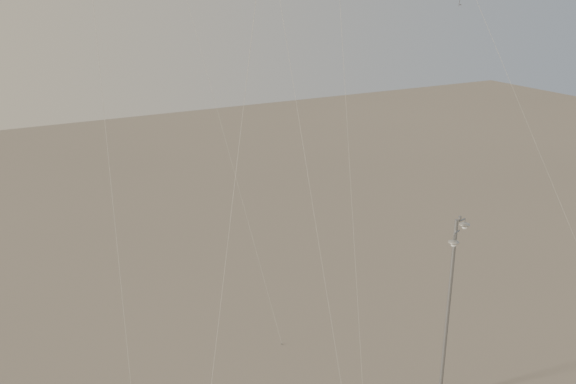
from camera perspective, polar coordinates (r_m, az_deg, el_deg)
street_lamp at (r=39.19m, az=11.43°, el=-7.89°), size 1.53×0.96×9.43m
kite_3 at (r=24.50m, az=-3.06°, el=6.99°), size 6.27×5.25×22.34m
kite_4 at (r=45.62m, az=14.67°, el=9.50°), size 2.92×12.04×20.44m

